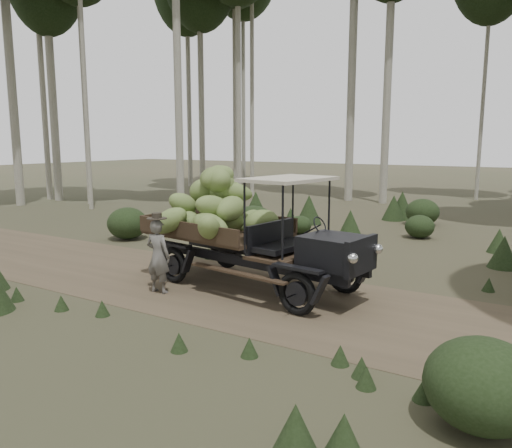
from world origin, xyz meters
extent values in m
plane|color=#473D2B|center=(0.00, 0.00, 0.00)|extent=(120.00, 120.00, 0.00)
cube|color=brown|center=(0.00, 0.00, 0.00)|extent=(70.00, 4.00, 0.01)
cube|color=black|center=(1.56, 0.23, 1.09)|extent=(1.22, 1.17, 0.60)
cube|color=black|center=(2.15, 0.15, 1.09)|extent=(0.26, 1.09, 0.67)
cube|color=black|center=(0.05, 0.44, 1.20)|extent=(0.30, 1.52, 0.60)
cube|color=#38281C|center=(-1.46, 0.65, 1.09)|extent=(3.28, 2.36, 0.09)
cube|color=#38281C|center=(-1.33, 1.62, 1.28)|extent=(3.02, 0.48, 0.35)
cube|color=#38281C|center=(-1.59, -0.32, 1.28)|extent=(3.02, 0.48, 0.35)
cube|color=#38281C|center=(-2.97, 0.86, 1.28)|extent=(0.33, 1.95, 0.35)
cube|color=beige|center=(0.51, 0.37, 2.41)|extent=(1.49, 2.00, 0.07)
cube|color=black|center=(-0.27, 0.90, 0.67)|extent=(4.97, 0.79, 0.20)
cube|color=black|center=(-0.39, 0.08, 0.67)|extent=(4.97, 0.79, 0.20)
torus|color=black|center=(1.46, 1.12, 0.41)|extent=(0.84, 0.26, 0.83)
torus|color=black|center=(1.22, -0.60, 0.41)|extent=(0.84, 0.26, 0.83)
torus|color=black|center=(-1.88, 1.58, 0.41)|extent=(0.84, 0.26, 0.83)
torus|color=black|center=(-2.12, -0.14, 0.41)|extent=(0.84, 0.26, 0.83)
sphere|color=beige|center=(2.30, 0.62, 1.14)|extent=(0.20, 0.20, 0.20)
sphere|color=beige|center=(2.17, -0.35, 1.14)|extent=(0.20, 0.20, 0.20)
ellipsoid|color=olive|center=(-1.93, 0.21, 1.36)|extent=(0.92, 0.87, 0.54)
ellipsoid|color=olive|center=(-2.28, 1.34, 1.75)|extent=(1.02, 1.01, 0.76)
ellipsoid|color=olive|center=(-1.43, 1.02, 2.05)|extent=(1.04, 0.98, 0.80)
ellipsoid|color=olive|center=(-1.51, 0.55, 2.35)|extent=(0.98, 0.75, 0.64)
ellipsoid|color=olive|center=(-1.04, 1.27, 1.32)|extent=(0.44, 0.97, 0.67)
ellipsoid|color=olive|center=(-1.19, 0.09, 1.79)|extent=(0.80, 0.95, 0.58)
ellipsoid|color=olive|center=(-1.25, 0.75, 2.07)|extent=(0.67, 0.93, 0.71)
ellipsoid|color=olive|center=(-1.33, 0.50, 2.31)|extent=(1.03, 0.99, 0.59)
ellipsoid|color=olive|center=(-1.85, 1.32, 1.33)|extent=(0.81, 0.53, 0.53)
ellipsoid|color=olive|center=(-1.87, 1.00, 1.76)|extent=(0.95, 0.75, 0.47)
ellipsoid|color=olive|center=(-1.15, 0.95, 2.01)|extent=(0.69, 0.88, 0.64)
ellipsoid|color=olive|center=(-1.35, 0.59, 2.28)|extent=(0.82, 0.98, 0.77)
ellipsoid|color=olive|center=(-1.17, 0.56, 1.34)|extent=(1.00, 0.79, 0.54)
ellipsoid|color=olive|center=(-2.16, 0.29, 1.76)|extent=(0.87, 0.86, 0.66)
ellipsoid|color=olive|center=(-1.98, 0.81, 2.02)|extent=(0.90, 0.61, 0.73)
ellipsoid|color=olive|center=(-1.32, 0.67, 2.29)|extent=(0.93, 0.81, 0.67)
ellipsoid|color=olive|center=(-1.08, -0.12, 1.38)|extent=(1.03, 0.57, 0.81)
ellipsoid|color=olive|center=(-1.25, 0.80, 1.70)|extent=(0.95, 0.54, 0.74)
ellipsoid|color=olive|center=(-1.05, 0.74, 2.05)|extent=(0.96, 0.85, 0.57)
ellipsoid|color=olive|center=(-1.32, 0.49, 2.37)|extent=(0.82, 1.02, 0.68)
ellipsoid|color=olive|center=(-2.56, 0.85, 1.41)|extent=(0.69, 0.97, 0.59)
ellipsoid|color=olive|center=(-1.17, 0.70, 1.75)|extent=(1.02, 1.11, 0.82)
ellipsoid|color=olive|center=(-1.48, 0.97, 2.05)|extent=(0.88, 1.02, 0.72)
ellipsoid|color=olive|center=(-1.46, 0.81, 2.37)|extent=(0.60, 1.00, 0.71)
ellipsoid|color=olive|center=(-0.48, 0.96, 1.38)|extent=(0.95, 1.04, 0.63)
ellipsoid|color=olive|center=(-0.92, 0.38, 1.72)|extent=(0.58, 0.95, 0.66)
ellipsoid|color=olive|center=(-2.03, -0.32, 1.46)|extent=(1.05, 0.91, 0.82)
ellipsoid|color=olive|center=(-0.85, -0.48, 1.44)|extent=(0.81, 1.00, 0.76)
imported|color=#5F5B57|center=(-1.90, -0.87, 0.78)|extent=(0.59, 0.41, 1.57)
cylinder|color=#2E2820|center=(-1.90, -0.87, 1.59)|extent=(0.44, 0.44, 0.02)
cylinder|color=#2E2820|center=(-1.90, -0.87, 1.64)|extent=(0.22, 0.22, 0.13)
cylinder|color=#B2AD9E|center=(-13.47, 15.78, 7.86)|extent=(0.26, 0.26, 15.72)
cylinder|color=#B2AD9E|center=(-18.93, 8.97, 7.98)|extent=(0.30, 0.30, 15.96)
cylinder|color=#B2AD9E|center=(-2.66, 16.84, 8.23)|extent=(0.39, 0.39, 16.46)
cylinder|color=#B2AD9E|center=(-15.39, 8.76, 8.04)|extent=(0.27, 0.27, 16.07)
cylinder|color=#B2AD9E|center=(-11.73, 16.70, 8.93)|extent=(0.28, 0.28, 17.86)
cylinder|color=#B2AD9E|center=(-18.04, 8.88, 7.11)|extent=(0.42, 0.42, 14.22)
cylinder|color=#B2AD9E|center=(1.22, 21.09, 7.62)|extent=(0.21, 0.21, 15.24)
cylinder|color=#B2AD9E|center=(-10.32, 16.33, 9.68)|extent=(0.23, 0.23, 19.36)
cylinder|color=#B2AD9E|center=(-15.50, 23.41, 9.84)|extent=(0.30, 0.30, 19.67)
cylinder|color=#B2AD9E|center=(-10.26, 14.82, 8.54)|extent=(0.31, 0.31, 17.08)
cylinder|color=#B2AD9E|center=(-17.41, 19.40, 8.54)|extent=(0.32, 0.32, 17.07)
cylinder|color=#B2AD9E|center=(-13.46, 15.58, 10.18)|extent=(0.23, 0.23, 20.37)
ellipsoid|color=#233319|center=(-3.58, 5.57, 0.33)|extent=(0.80, 0.80, 0.64)
cone|color=#233319|center=(3.64, -4.40, 0.34)|extent=(0.60, 0.60, 0.67)
ellipsoid|color=#233319|center=(0.75, 10.85, 0.51)|extent=(1.25, 1.25, 1.00)
cone|color=#233319|center=(4.07, 5.23, 0.41)|extent=(0.75, 0.75, 0.83)
ellipsoid|color=#233319|center=(-7.41, 5.14, 0.28)|extent=(0.70, 0.70, 0.56)
cone|color=#233319|center=(-5.76, 9.31, 0.54)|extent=(0.98, 0.98, 1.09)
ellipsoid|color=#233319|center=(-6.76, 2.97, 0.53)|extent=(1.30, 1.30, 1.04)
cone|color=#233319|center=(-6.56, 4.33, 0.37)|extent=(0.66, 0.66, 0.73)
cone|color=#233319|center=(3.78, 7.11, 0.35)|extent=(0.63, 0.63, 0.70)
cone|color=#233319|center=(-3.10, 8.92, 0.56)|extent=(1.01, 1.01, 1.12)
ellipsoid|color=#233319|center=(-3.12, 4.88, 0.58)|extent=(1.41, 1.41, 1.12)
cone|color=#233319|center=(-0.33, 11.93, 0.58)|extent=(1.04, 1.04, 1.16)
ellipsoid|color=#233319|center=(4.62, -2.82, 0.52)|extent=(1.28, 1.28, 1.02)
ellipsoid|color=#233319|center=(-2.39, 6.76, 0.32)|extent=(0.78, 0.78, 0.63)
cone|color=#233319|center=(-0.54, 11.50, 0.51)|extent=(0.92, 0.92, 1.03)
cone|color=#233319|center=(3.21, -4.55, 0.36)|extent=(0.64, 0.64, 0.71)
ellipsoid|color=#233319|center=(1.30, 8.15, 0.39)|extent=(0.95, 0.95, 0.76)
cone|color=#233319|center=(-2.80, 6.82, 0.44)|extent=(0.80, 0.80, 0.88)
cone|color=#233319|center=(-0.68, 7.02, 0.47)|extent=(0.84, 0.84, 0.94)
cone|color=#233319|center=(-1.80, -2.49, 0.15)|extent=(0.27, 0.27, 0.30)
cone|color=#233319|center=(-0.01, 2.87, 0.15)|extent=(0.27, 0.27, 0.30)
cone|color=#233319|center=(3.94, -2.52, 0.15)|extent=(0.27, 0.27, 0.30)
cone|color=#233319|center=(1.43, -2.57, 0.15)|extent=(0.27, 0.27, 0.30)
cone|color=#233319|center=(4.78, -2.58, 0.15)|extent=(0.27, 0.27, 0.30)
cone|color=#233319|center=(4.03, 2.87, 0.15)|extent=(0.27, 0.27, 0.30)
cone|color=#233319|center=(3.07, -2.33, 0.15)|extent=(0.27, 0.27, 0.30)
cone|color=#233319|center=(-2.86, 2.17, 0.15)|extent=(0.27, 0.27, 0.30)
cone|color=#233319|center=(0.42, -2.96, 0.15)|extent=(0.27, 0.27, 0.30)
cone|color=#233319|center=(-0.66, 2.66, 0.15)|extent=(0.27, 0.27, 0.30)
cone|color=#233319|center=(-3.93, -2.79, 0.15)|extent=(0.27, 0.27, 0.30)
cone|color=#233319|center=(2.68, -2.12, 0.15)|extent=(0.27, 0.27, 0.30)
cone|color=#233319|center=(3.23, -2.58, 0.15)|extent=(0.27, 0.27, 0.30)
cone|color=#233319|center=(-2.70, -2.69, 0.15)|extent=(0.27, 0.27, 0.30)
camera|label=1|loc=(5.17, -8.46, 3.16)|focal=35.00mm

